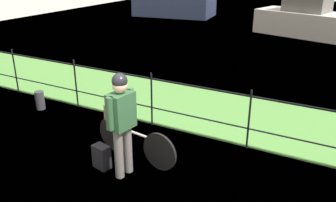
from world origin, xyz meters
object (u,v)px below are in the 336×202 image
wooden_crate (117,112)px  mooring_bollard (40,100)px  bicycle_main (135,141)px  moored_boat_near (305,18)px  terrier_dog (118,101)px  cyclist_person (121,117)px  backpack_on_paving (102,157)px  moored_boat_mid (174,2)px

wooden_crate → mooring_bollard: wooden_crate is taller
bicycle_main → moored_boat_near: (0.68, 12.30, 0.42)m
terrier_dog → cyclist_person: bearing=-48.8°
mooring_bollard → moored_boat_near: size_ratio=0.10×
terrier_dog → mooring_bollard: terrier_dog is taller
bicycle_main → mooring_bollard: 3.19m
cyclist_person → backpack_on_paving: bearing=-177.3°
wooden_crate → moored_boat_near: 12.29m
cyclist_person → moored_boat_near: bearing=87.4°
terrier_dog → moored_boat_mid: bearing=114.5°
backpack_on_paving → wooden_crate: bearing=-73.3°
terrier_dog → moored_boat_near: size_ratio=0.07×
bicycle_main → backpack_on_paving: (-0.32, -0.49, -0.14)m
wooden_crate → moored_boat_near: size_ratio=0.08×
bicycle_main → backpack_on_paving: bicycle_main is taller
moored_boat_near → backpack_on_paving: bearing=-94.5°
cyclist_person → moored_boat_near: moored_boat_near is taller
terrier_dog → mooring_bollard: bearing=165.1°
mooring_bollard → moored_boat_mid: size_ratio=0.09×
terrier_dog → cyclist_person: size_ratio=0.19×
bicycle_main → wooden_crate: wooden_crate is taller
bicycle_main → backpack_on_paving: 0.60m
bicycle_main → wooden_crate: 0.57m
bicycle_main → terrier_dog: terrier_dog is taller
terrier_dog → mooring_bollard: size_ratio=0.76×
wooden_crate → cyclist_person: size_ratio=0.21×
wooden_crate → backpack_on_paving: (0.05, -0.54, -0.58)m
bicycle_main → backpack_on_paving: size_ratio=4.15×
bicycle_main → terrier_dog: size_ratio=5.16×
wooden_crate → bicycle_main: bearing=-7.9°
terrier_dog → cyclist_person: 0.69m
cyclist_person → mooring_bollard: 3.53m
backpack_on_paving → moored_boat_near: (1.00, 12.79, 0.56)m
wooden_crate → moored_boat_mid: 16.08m
wooden_crate → backpack_on_paving: 0.79m
terrier_dog → moored_boat_near: (1.03, 12.25, -0.22)m
bicycle_main → mooring_bollard: (-3.10, 0.78, -0.13)m
moored_boat_near → moored_boat_mid: (-7.70, 2.39, 0.03)m
bicycle_main → cyclist_person: 0.82m
cyclist_person → moored_boat_mid: moored_boat_mid is taller
moored_boat_near → moored_boat_mid: moored_boat_mid is taller
bicycle_main → cyclist_person: bearing=-77.3°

